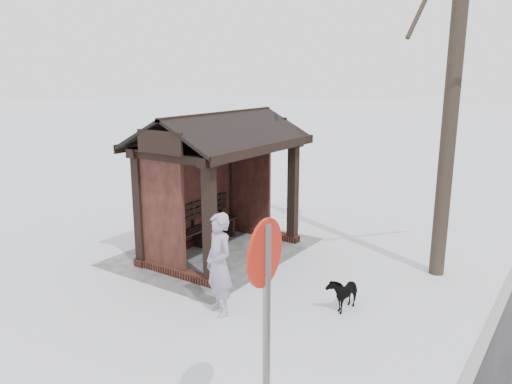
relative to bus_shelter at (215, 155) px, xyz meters
The scene contains 7 objects.
ground 2.17m from the bus_shelter, 90.00° to the left, with size 120.00×120.00×0.00m, color silver.
kerb 6.05m from the bus_shelter, 90.00° to the left, with size 120.00×0.15×0.06m, color gray.
trampled_patch 2.16m from the bus_shelter, 90.00° to the right, with size 4.20×3.20×0.02m, color gray.
bus_shelter is the anchor object (origin of this frame).
pedestrian 3.18m from the bus_shelter, 39.55° to the left, with size 0.62×0.41×1.71m, color #988DA5.
dog 4.04m from the bus_shelter, 75.00° to the left, with size 0.31×0.69×0.58m, color black.
road_sign 6.18m from the bus_shelter, 43.11° to the left, with size 0.66×0.12×2.58m.
Camera 1 is at (8.16, 6.43, 3.89)m, focal length 35.00 mm.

